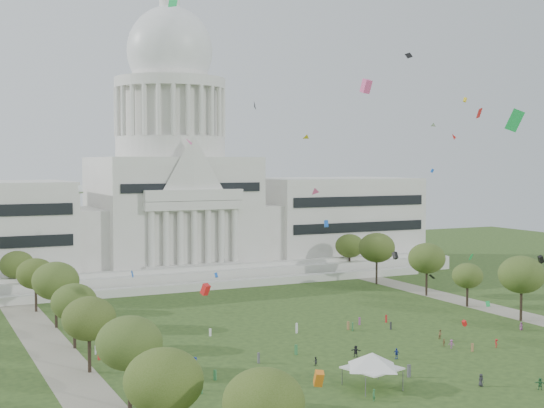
# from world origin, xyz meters

# --- Properties ---
(ground) EXTENTS (400.00, 400.00, 0.00)m
(ground) POSITION_xyz_m (0.00, 0.00, 0.00)
(ground) COLOR #2A421A
(ground) RESTS_ON ground
(capitol) EXTENTS (160.00, 64.50, 91.30)m
(capitol) POSITION_xyz_m (0.00, 113.59, 22.30)
(capitol) COLOR silver
(capitol) RESTS_ON ground
(path_left) EXTENTS (8.00, 160.00, 0.04)m
(path_left) POSITION_xyz_m (-48.00, 30.00, 0.02)
(path_left) COLOR gray
(path_left) RESTS_ON ground
(path_right) EXTENTS (8.00, 160.00, 0.04)m
(path_right) POSITION_xyz_m (48.00, 30.00, 0.02)
(path_right) COLOR gray
(path_right) RESTS_ON ground
(row_tree_l_0) EXTENTS (8.85, 8.85, 12.59)m
(row_tree_l_0) POSITION_xyz_m (-45.26, -21.68, 8.95)
(row_tree_l_0) COLOR black
(row_tree_l_0) RESTS_ON ground
(row_tree_l_1) EXTENTS (8.86, 8.86, 12.59)m
(row_tree_l_1) POSITION_xyz_m (-44.07, -2.96, 8.95)
(row_tree_l_1) COLOR black
(row_tree_l_1) RESTS_ON ground
(row_tree_l_2) EXTENTS (8.42, 8.42, 11.97)m
(row_tree_l_2) POSITION_xyz_m (-45.04, 17.30, 8.51)
(row_tree_l_2) COLOR black
(row_tree_l_2) RESTS_ON ground
(row_tree_r_2) EXTENTS (9.55, 9.55, 13.58)m
(row_tree_r_2) POSITION_xyz_m (44.17, 17.44, 9.66)
(row_tree_r_2) COLOR black
(row_tree_r_2) RESTS_ON ground
(row_tree_l_3) EXTENTS (8.12, 8.12, 11.55)m
(row_tree_l_3) POSITION_xyz_m (-44.09, 33.92, 8.21)
(row_tree_l_3) COLOR black
(row_tree_l_3) RESTS_ON ground
(row_tree_r_3) EXTENTS (7.01, 7.01, 9.98)m
(row_tree_r_3) POSITION_xyz_m (44.40, 34.48, 7.08)
(row_tree_r_3) COLOR black
(row_tree_r_3) RESTS_ON ground
(row_tree_l_4) EXTENTS (9.29, 9.29, 13.21)m
(row_tree_l_4) POSITION_xyz_m (-44.08, 52.42, 9.39)
(row_tree_l_4) COLOR black
(row_tree_l_4) RESTS_ON ground
(row_tree_r_4) EXTENTS (9.19, 9.19, 13.06)m
(row_tree_r_4) POSITION_xyz_m (44.76, 50.04, 9.29)
(row_tree_r_4) COLOR black
(row_tree_r_4) RESTS_ON ground
(row_tree_l_5) EXTENTS (8.33, 8.33, 11.85)m
(row_tree_l_5) POSITION_xyz_m (-45.22, 71.01, 8.42)
(row_tree_l_5) COLOR black
(row_tree_l_5) RESTS_ON ground
(row_tree_r_5) EXTENTS (9.82, 9.82, 13.96)m
(row_tree_r_5) POSITION_xyz_m (43.49, 70.19, 9.93)
(row_tree_r_5) COLOR black
(row_tree_r_5) RESTS_ON ground
(row_tree_l_6) EXTENTS (8.19, 8.19, 11.64)m
(row_tree_l_6) POSITION_xyz_m (-46.87, 89.14, 8.27)
(row_tree_l_6) COLOR black
(row_tree_l_6) RESTS_ON ground
(row_tree_r_6) EXTENTS (8.42, 8.42, 11.97)m
(row_tree_r_6) POSITION_xyz_m (45.96, 88.13, 8.51)
(row_tree_r_6) COLOR black
(row_tree_r_6) RESTS_ON ground
(near_tree_0) EXTENTS (8.47, 8.47, 12.04)m
(near_tree_0) POSITION_xyz_m (-38.00, -32.00, 8.56)
(near_tree_0) COLOR black
(near_tree_0) RESTS_ON ground
(event_tent) EXTENTS (11.73, 11.73, 5.33)m
(event_tent) POSITION_xyz_m (-9.65, -8.74, 4.13)
(event_tent) COLOR #4C4C4C
(event_tent) RESTS_ON ground
(person_0) EXTENTS (0.93, 0.85, 1.60)m
(person_0) POSITION_xyz_m (37.81, 10.72, 0.80)
(person_0) COLOR #994C8C
(person_0) RESTS_ON ground
(person_2) EXTENTS (0.96, 0.72, 1.78)m
(person_2) POSITION_xyz_m (18.73, 11.51, 0.89)
(person_2) COLOR olive
(person_2) RESTS_ON ground
(person_3) EXTENTS (1.01, 1.14, 1.58)m
(person_3) POSITION_xyz_m (15.97, 4.96, 0.79)
(person_3) COLOR #994C8C
(person_3) RESTS_ON ground
(person_4) EXTENTS (0.99, 1.22, 1.83)m
(person_4) POSITION_xyz_m (3.00, 3.19, 0.91)
(person_4) COLOR navy
(person_4) RESTS_ON ground
(person_5) EXTENTS (1.87, 1.76, 1.99)m
(person_5) POSITION_xyz_m (-2.45, 7.24, 1.00)
(person_5) COLOR #26262B
(person_5) RESTS_ON ground
(person_6) EXTENTS (0.62, 0.93, 1.86)m
(person_6) POSITION_xyz_m (5.22, -15.02, 0.93)
(person_6) COLOR #26262B
(person_6) RESTS_ON ground
(person_7) EXTENTS (0.75, 0.68, 1.68)m
(person_7) POSITION_xyz_m (-12.79, -13.96, 0.84)
(person_7) COLOR #33723F
(person_7) RESTS_ON ground
(person_8) EXTENTS (0.72, 0.45, 1.47)m
(person_8) POSITION_xyz_m (-11.26, 5.42, 0.73)
(person_8) COLOR #26262B
(person_8) RESTS_ON ground
(person_9) EXTENTS (0.88, 1.12, 1.55)m
(person_9) POSITION_xyz_m (23.56, 1.97, 0.77)
(person_9) COLOR #B21E1E
(person_9) RESTS_ON ground
(person_10) EXTENTS (0.63, 0.88, 1.35)m
(person_10) POSITION_xyz_m (15.78, 6.78, 0.68)
(person_10) COLOR olive
(person_10) RESTS_ON ground
(person_11) EXTENTS (1.60, 1.62, 1.76)m
(person_11) POSITION_xyz_m (11.79, -20.05, 0.88)
(person_11) COLOR #33723F
(person_11) RESTS_ON ground
(distant_crowd) EXTENTS (60.43, 39.25, 1.94)m
(distant_crowd) POSITION_xyz_m (-12.98, 13.98, 0.85)
(distant_crowd) COLOR #994C8C
(distant_crowd) RESTS_ON ground
(kite_swarm) EXTENTS (93.47, 101.35, 58.97)m
(kite_swarm) POSITION_xyz_m (-0.47, 5.95, 28.69)
(kite_swarm) COLOR blue
(kite_swarm) RESTS_ON ground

